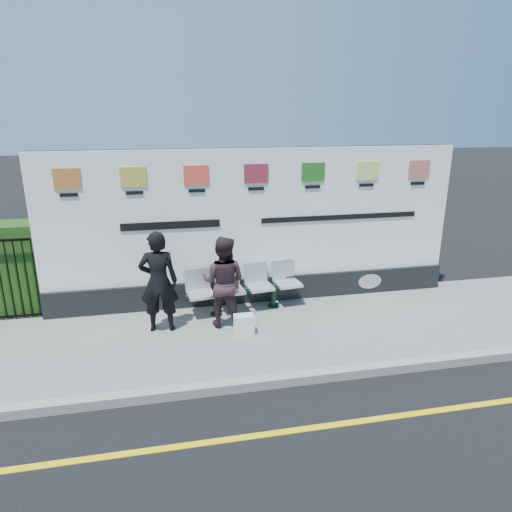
{
  "coord_description": "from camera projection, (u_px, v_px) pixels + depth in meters",
  "views": [
    {
      "loc": [
        -1.2,
        -4.52,
        3.78
      ],
      "look_at": [
        0.39,
        3.23,
        1.25
      ],
      "focal_mm": 32.0,
      "sensor_mm": 36.0,
      "label": 1
    }
  ],
  "objects": [
    {
      "name": "kerb",
      "position": [
        261.0,
        383.0,
        6.51
      ],
      "size": [
        14.0,
        0.18,
        0.14
      ],
      "primitive_type": "cube",
      "color": "gray",
      "rests_on": "ground"
    },
    {
      "name": "yellow_line",
      "position": [
        278.0,
        433.0,
        5.59
      ],
      "size": [
        14.0,
        0.1,
        0.01
      ],
      "primitive_type": "cube",
      "color": "yellow",
      "rests_on": "ground"
    },
    {
      "name": "woman_right",
      "position": [
        224.0,
        282.0,
        7.92
      ],
      "size": [
        0.98,
        0.89,
        1.64
      ],
      "primitive_type": "imported",
      "rotation": [
        0.0,
        0.0,
        2.71
      ],
      "color": "#332127",
      "rests_on": "pavement"
    },
    {
      "name": "carrier_bag_white",
      "position": [
        244.0,
        324.0,
        7.79
      ],
      "size": [
        0.34,
        0.2,
        0.34
      ],
      "primitive_type": "cube",
      "color": "white",
      "rests_on": "pavement"
    },
    {
      "name": "woman_left",
      "position": [
        159.0,
        282.0,
        7.72
      ],
      "size": [
        0.68,
        0.48,
        1.78
      ],
      "primitive_type": "imported",
      "rotation": [
        0.0,
        0.0,
        3.06
      ],
      "color": "black",
      "rests_on": "pavement"
    },
    {
      "name": "ground",
      "position": [
        278.0,
        433.0,
        5.6
      ],
      "size": [
        80.0,
        80.0,
        0.0
      ],
      "primitive_type": "plane",
      "color": "black"
    },
    {
      "name": "pavement",
      "position": [
        243.0,
        335.0,
        7.91
      ],
      "size": [
        14.0,
        3.0,
        0.12
      ],
      "primitive_type": "cube",
      "color": "slate",
      "rests_on": "ground"
    },
    {
      "name": "bench",
      "position": [
        245.0,
        299.0,
        8.69
      ],
      "size": [
        2.25,
        0.83,
        0.47
      ],
      "primitive_type": null,
      "rotation": [
        0.0,
        0.0,
        0.12
      ],
      "color": "silver",
      "rests_on": "pavement"
    },
    {
      "name": "handbag_brown",
      "position": [
        231.0,
        283.0,
        8.5
      ],
      "size": [
        0.3,
        0.17,
        0.22
      ],
      "primitive_type": "cube",
      "rotation": [
        0.0,
        0.0,
        0.18
      ],
      "color": "#31200D",
      "rests_on": "bench"
    },
    {
      "name": "billboard",
      "position": [
        255.0,
        238.0,
        8.85
      ],
      "size": [
        8.0,
        0.3,
        3.0
      ],
      "color": "black",
      "rests_on": "pavement"
    }
  ]
}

